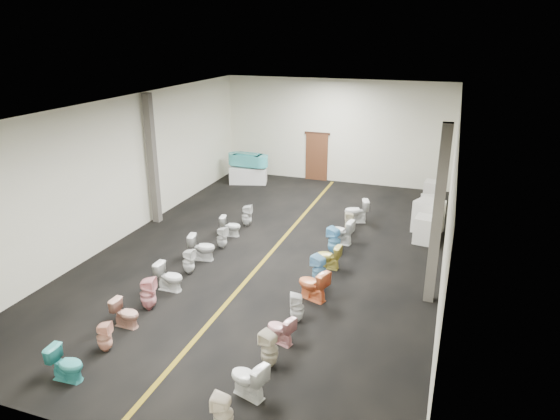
{
  "coord_description": "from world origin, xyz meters",
  "views": [
    {
      "loc": [
        4.87,
        -13.24,
        6.46
      ],
      "look_at": [
        -0.11,
        1.0,
        0.98
      ],
      "focal_mm": 32.0,
      "sensor_mm": 36.0,
      "label": 1
    }
  ],
  "objects_px": {
    "toilet_left_8": "(231,226)",
    "toilet_right_1": "(248,379)",
    "toilet_left_4": "(170,277)",
    "toilet_left_3": "(148,294)",
    "appliance_crate_c": "(431,207)",
    "toilet_left_2": "(126,313)",
    "toilet_right_0": "(223,414)",
    "toilet_right_8": "(334,241)",
    "toilet_right_9": "(341,232)",
    "toilet_right_5": "(313,284)",
    "toilet_right_6": "(319,270)",
    "toilet_right_7": "(328,256)",
    "toilet_left_5": "(189,261)",
    "appliance_crate_b": "(428,216)",
    "toilet_right_4": "(297,307)",
    "toilet_left_6": "(202,247)",
    "bathtub": "(248,159)",
    "appliance_crate_a": "(426,230)",
    "toilet_left_1": "(104,337)",
    "display_table": "(248,175)",
    "toilet_right_10": "(350,222)",
    "toilet_right_11": "(356,211)",
    "toilet_left_9": "(247,216)",
    "appliance_crate_d": "(433,193)",
    "toilet_right_2": "(270,349)",
    "toilet_right_3": "(280,329)",
    "toilet_left_0": "(66,364)",
    "toilet_left_7": "(222,238)"
  },
  "relations": [
    {
      "from": "toilet_right_1",
      "to": "toilet_right_4",
      "type": "height_order",
      "value": "toilet_right_1"
    },
    {
      "from": "toilet_left_9",
      "to": "toilet_right_0",
      "type": "distance_m",
      "value": 9.46
    },
    {
      "from": "toilet_right_0",
      "to": "toilet_right_8",
      "type": "bearing_deg",
      "value": 174.08
    },
    {
      "from": "toilet_left_2",
      "to": "toilet_left_8",
      "type": "xyz_separation_m",
      "value": [
        0.02,
        5.7,
        0.0
      ]
    },
    {
      "from": "toilet_left_1",
      "to": "toilet_right_5",
      "type": "height_order",
      "value": "toilet_right_5"
    },
    {
      "from": "toilet_left_6",
      "to": "toilet_right_5",
      "type": "height_order",
      "value": "toilet_right_5"
    },
    {
      "from": "toilet_left_2",
      "to": "toilet_right_7",
      "type": "xyz_separation_m",
      "value": [
        3.65,
        4.44,
        0.03
      ]
    },
    {
      "from": "display_table",
      "to": "toilet_right_1",
      "type": "xyz_separation_m",
      "value": [
        5.33,
        -12.73,
        0.03
      ]
    },
    {
      "from": "toilet_right_6",
      "to": "toilet_right_3",
      "type": "bearing_deg",
      "value": 21.37
    },
    {
      "from": "toilet_left_3",
      "to": "toilet_left_4",
      "type": "relative_size",
      "value": 1.12
    },
    {
      "from": "toilet_left_0",
      "to": "toilet_right_1",
      "type": "height_order",
      "value": "toilet_right_1"
    },
    {
      "from": "toilet_right_5",
      "to": "toilet_right_9",
      "type": "distance_m",
      "value": 3.67
    },
    {
      "from": "display_table",
      "to": "appliance_crate_b",
      "type": "relative_size",
      "value": 1.45
    },
    {
      "from": "appliance_crate_b",
      "to": "toilet_right_9",
      "type": "distance_m",
      "value": 3.19
    },
    {
      "from": "appliance_crate_b",
      "to": "toilet_right_4",
      "type": "height_order",
      "value": "appliance_crate_b"
    },
    {
      "from": "appliance_crate_b",
      "to": "toilet_left_8",
      "type": "xyz_separation_m",
      "value": [
        -6.12,
        -2.5,
        -0.22
      ]
    },
    {
      "from": "toilet_left_8",
      "to": "toilet_right_1",
      "type": "bearing_deg",
      "value": -161.81
    },
    {
      "from": "appliance_crate_a",
      "to": "toilet_left_3",
      "type": "height_order",
      "value": "appliance_crate_a"
    },
    {
      "from": "toilet_right_6",
      "to": "toilet_right_10",
      "type": "relative_size",
      "value": 1.17
    },
    {
      "from": "toilet_right_5",
      "to": "toilet_left_8",
      "type": "bearing_deg",
      "value": -110.34
    },
    {
      "from": "display_table",
      "to": "appliance_crate_d",
      "type": "distance_m",
      "value": 7.93
    },
    {
      "from": "toilet_left_6",
      "to": "toilet_left_3",
      "type": "bearing_deg",
      "value": 169.43
    },
    {
      "from": "toilet_right_2",
      "to": "toilet_right_11",
      "type": "xyz_separation_m",
      "value": [
        0.09,
        8.55,
        0.03
      ]
    },
    {
      "from": "toilet_left_8",
      "to": "toilet_right_7",
      "type": "distance_m",
      "value": 3.85
    },
    {
      "from": "toilet_left_2",
      "to": "toilet_right_3",
      "type": "xyz_separation_m",
      "value": [
        3.56,
        0.57,
        0.0
      ]
    },
    {
      "from": "toilet_left_2",
      "to": "toilet_right_9",
      "type": "relative_size",
      "value": 0.82
    },
    {
      "from": "toilet_left_1",
      "to": "toilet_right_7",
      "type": "height_order",
      "value": "toilet_right_7"
    },
    {
      "from": "appliance_crate_c",
      "to": "toilet_left_2",
      "type": "height_order",
      "value": "appliance_crate_c"
    },
    {
      "from": "bathtub",
      "to": "toilet_right_4",
      "type": "bearing_deg",
      "value": -58.45
    },
    {
      "from": "toilet_left_4",
      "to": "toilet_right_9",
      "type": "xyz_separation_m",
      "value": [
        3.56,
        4.44,
        0.03
      ]
    },
    {
      "from": "toilet_left_5",
      "to": "toilet_right_7",
      "type": "relative_size",
      "value": 1.01
    },
    {
      "from": "toilet_left_4",
      "to": "toilet_left_3",
      "type": "bearing_deg",
      "value": -179.08
    },
    {
      "from": "toilet_left_6",
      "to": "toilet_right_2",
      "type": "relative_size",
      "value": 1.0
    },
    {
      "from": "appliance_crate_a",
      "to": "toilet_right_4",
      "type": "xyz_separation_m",
      "value": [
        -2.5,
        -5.74,
        -0.07
      ]
    },
    {
      "from": "toilet_left_1",
      "to": "toilet_left_3",
      "type": "xyz_separation_m",
      "value": [
        -0.08,
        1.77,
        0.08
      ]
    },
    {
      "from": "appliance_crate_d",
      "to": "toilet_right_2",
      "type": "bearing_deg",
      "value": -102.52
    },
    {
      "from": "toilet_left_7",
      "to": "toilet_left_9",
      "type": "bearing_deg",
      "value": 8.32
    },
    {
      "from": "appliance_crate_b",
      "to": "toilet_left_3",
      "type": "height_order",
      "value": "appliance_crate_b"
    },
    {
      "from": "toilet_right_4",
      "to": "toilet_right_8",
      "type": "relative_size",
      "value": 0.85
    },
    {
      "from": "toilet_left_5",
      "to": "toilet_right_9",
      "type": "distance_m",
      "value": 4.95
    },
    {
      "from": "appliance_crate_a",
      "to": "toilet_left_2",
      "type": "relative_size",
      "value": 1.29
    },
    {
      "from": "toilet_right_1",
      "to": "toilet_right_3",
      "type": "bearing_deg",
      "value": -162.99
    },
    {
      "from": "toilet_left_1",
      "to": "display_table",
      "type": "bearing_deg",
      "value": -4.68
    },
    {
      "from": "display_table",
      "to": "toilet_left_6",
      "type": "distance_m",
      "value": 7.94
    },
    {
      "from": "bathtub",
      "to": "appliance_crate_c",
      "type": "distance_m",
      "value": 8.14
    },
    {
      "from": "toilet_left_4",
      "to": "toilet_right_11",
      "type": "height_order",
      "value": "toilet_right_11"
    },
    {
      "from": "toilet_right_4",
      "to": "bathtub",
      "type": "bearing_deg",
      "value": -168.79
    },
    {
      "from": "toilet_right_5",
      "to": "toilet_right_6",
      "type": "relative_size",
      "value": 0.99
    },
    {
      "from": "toilet_right_8",
      "to": "toilet_right_9",
      "type": "distance_m",
      "value": 0.82
    },
    {
      "from": "toilet_left_2",
      "to": "toilet_left_9",
      "type": "height_order",
      "value": "toilet_left_9"
    }
  ]
}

